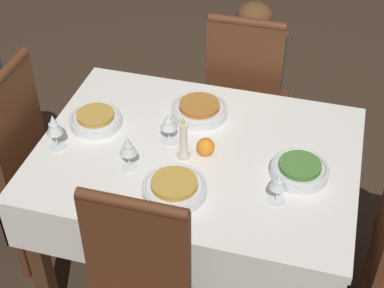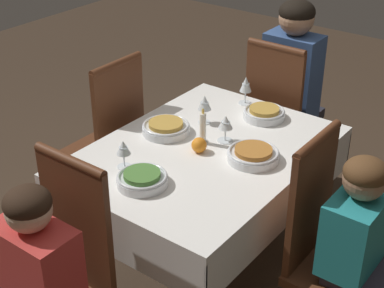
% 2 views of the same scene
% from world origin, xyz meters
% --- Properties ---
extents(ground_plane, '(8.00, 8.00, 0.00)m').
position_xyz_m(ground_plane, '(0.00, 0.00, 0.00)').
color(ground_plane, '#3D2D21').
extents(dining_table, '(1.19, 0.88, 0.72)m').
position_xyz_m(dining_table, '(0.00, 0.00, 0.63)').
color(dining_table, white).
rests_on(dining_table, ground_plane).
extents(chair_west, '(0.37, 0.37, 1.00)m').
position_xyz_m(chair_west, '(-0.81, -0.06, 0.53)').
color(chair_west, '#562D19').
rests_on(chair_west, ground_plane).
extents(chair_north, '(0.37, 0.37, 1.00)m').
position_xyz_m(chair_north, '(0.06, 0.65, 0.53)').
color(chair_north, '#562D19').
rests_on(chair_north, ground_plane).
extents(person_child_teal, '(0.30, 0.33, 0.97)m').
position_xyz_m(person_child_teal, '(0.06, 0.82, 0.53)').
color(person_child_teal, '#383342').
rests_on(person_child_teal, ground_plane).
extents(bowl_west, '(0.20, 0.20, 0.06)m').
position_xyz_m(bowl_west, '(-0.43, 0.05, 0.75)').
color(bowl_west, silver).
rests_on(bowl_west, dining_table).
extents(wine_glass_west, '(0.07, 0.07, 0.15)m').
position_xyz_m(wine_glass_west, '(-0.51, -0.11, 0.82)').
color(wine_glass_west, white).
rests_on(wine_glass_west, dining_table).
extents(bowl_east, '(0.21, 0.21, 0.06)m').
position_xyz_m(bowl_east, '(0.38, -0.03, 0.75)').
color(bowl_east, silver).
rests_on(bowl_east, dining_table).
extents(wine_glass_east, '(0.06, 0.06, 0.13)m').
position_xyz_m(wine_glass_east, '(0.33, -0.18, 0.81)').
color(wine_glass_east, white).
rests_on(wine_glass_east, dining_table).
extents(bowl_north, '(0.23, 0.23, 0.06)m').
position_xyz_m(bowl_north, '(-0.05, 0.22, 0.75)').
color(bowl_north, silver).
rests_on(bowl_north, dining_table).
extents(wine_glass_north, '(0.07, 0.07, 0.13)m').
position_xyz_m(wine_glass_north, '(-0.12, 0.03, 0.81)').
color(wine_glass_north, white).
rests_on(wine_glass_north, dining_table).
extents(bowl_south, '(0.22, 0.22, 0.06)m').
position_xyz_m(bowl_south, '(-0.02, -0.24, 0.75)').
color(bowl_south, silver).
rests_on(bowl_south, dining_table).
extents(wine_glass_south, '(0.06, 0.06, 0.14)m').
position_xyz_m(wine_glass_south, '(-0.21, -0.15, 0.82)').
color(wine_glass_south, white).
rests_on(wine_glass_south, dining_table).
extents(candle_centerpiece, '(0.05, 0.05, 0.17)m').
position_xyz_m(candle_centerpiece, '(-0.04, -0.04, 0.79)').
color(candle_centerpiece, beige).
rests_on(candle_centerpiece, dining_table).
extents(orange_fruit, '(0.07, 0.07, 0.07)m').
position_xyz_m(orange_fruit, '(0.03, -0.01, 0.76)').
color(orange_fruit, orange).
rests_on(orange_fruit, dining_table).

